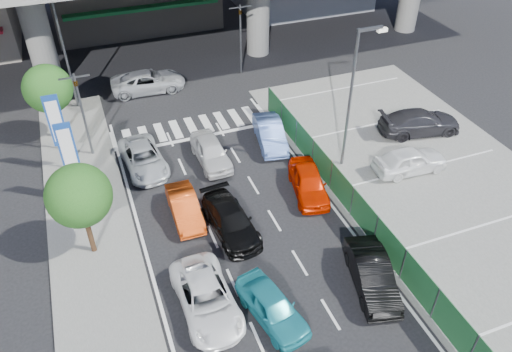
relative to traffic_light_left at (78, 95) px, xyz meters
name	(u,v)px	position (x,y,z in m)	size (l,w,h in m)	color
ground	(267,272)	(6.20, -12.00, -3.94)	(120.00, 120.00, 0.00)	black
parking_lot	(444,189)	(17.20, -10.00, -3.91)	(12.00, 28.00, 0.06)	#5F5F5C
sidewalk_left	(95,251)	(-0.80, -8.00, -3.88)	(4.00, 30.00, 0.12)	#5F5F5C
fence_run	(362,215)	(11.50, -11.00, -3.04)	(0.16, 22.00, 1.80)	#1F5B2E
traffic_light_left	(78,95)	(0.00, 0.00, 0.00)	(1.60, 1.24, 5.20)	#595B60
traffic_light_right	(240,22)	(11.70, 7.00, 0.00)	(1.60, 1.24, 5.20)	#595B60
street_lamp_right	(354,89)	(13.37, -6.00, 0.83)	(1.65, 0.22, 8.00)	#595B60
street_lamp_left	(65,39)	(-0.13, 6.00, 0.83)	(1.65, 0.22, 8.00)	#595B60
signboard_near	(69,152)	(-1.00, -4.01, -0.87)	(0.80, 0.14, 4.70)	#595B60
signboard_far	(56,123)	(-1.40, -1.01, -0.87)	(0.80, 0.14, 4.70)	#595B60
tree_near	(79,196)	(-0.80, -8.00, -0.55)	(2.80, 2.80, 4.80)	#382314
tree_far	(48,89)	(-1.60, 2.50, -0.55)	(2.80, 2.80, 4.80)	#382314
sedan_white_mid_left	(206,298)	(3.18, -12.92, -3.29)	(2.14, 4.65, 1.29)	white
taxi_teal_mid	(272,306)	(5.52, -14.24, -3.29)	(1.53, 3.81, 1.30)	teal
hatch_black_mid_right	(372,275)	(10.10, -14.25, -3.25)	(1.46, 4.19, 1.38)	black
taxi_orange_left	(185,207)	(3.74, -7.14, -3.33)	(1.29, 3.71, 1.22)	#DC4711
sedan_black_mid	(231,221)	(5.56, -8.89, -3.29)	(1.80, 4.42, 1.28)	black
taxi_orange_right	(309,182)	(10.29, -7.61, -3.25)	(1.63, 4.05, 1.38)	red
wagon_silver_front_left	(143,158)	(2.62, -2.30, -3.31)	(2.09, 4.52, 1.26)	silver
sedan_white_front_mid	(211,151)	(6.32, -3.08, -3.25)	(1.63, 4.05, 1.38)	silver
kei_truck_front_right	(270,133)	(10.17, -2.54, -3.25)	(1.46, 4.19, 1.38)	#668BE0
crossing_wagon_silver	(148,81)	(4.66, 6.69, -3.22)	(2.37, 5.14, 1.43)	silver
parked_sedan_white	(410,160)	(16.35, -7.92, -3.17)	(1.68, 4.17, 1.42)	white
parked_sedan_dgrey	(420,122)	(19.23, -4.75, -3.14)	(2.06, 5.06, 1.47)	#2B2A2E
traffic_cone	(331,164)	(12.37, -6.27, -3.54)	(0.34, 0.34, 0.67)	#FC2A0E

